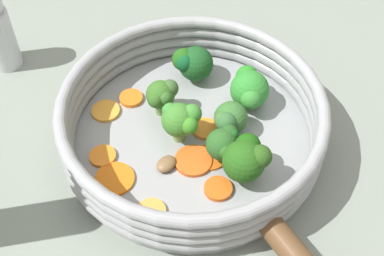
{
  "coord_description": "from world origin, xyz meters",
  "views": [
    {
      "loc": [
        -0.07,
        -0.39,
        0.51
      ],
      "look_at": [
        0.0,
        0.0,
        0.03
      ],
      "focal_mm": 50.0,
      "sensor_mm": 36.0,
      "label": 1
    }
  ],
  "objects_px": {
    "carrot_slice_0": "(106,111)",
    "broccoli_floret_2": "(229,119)",
    "carrot_slice_7": "(151,211)",
    "carrot_slice_1": "(218,189)",
    "carrot_slice_4": "(103,156)",
    "broccoli_floret_5": "(249,88)",
    "mushroom_piece_0": "(166,164)",
    "mushroom_piece_1": "(223,115)",
    "broccoli_floret_3": "(224,143)",
    "broccoli_floret_6": "(192,63)",
    "carrot_slice_8": "(205,129)",
    "broccoli_floret_1": "(162,95)",
    "carrot_slice_6": "(193,161)",
    "skillet": "(192,140)",
    "broccoli_floret_4": "(180,121)",
    "broccoli_floret_0": "(247,158)",
    "carrot_slice_3": "(131,98)",
    "carrot_slice_2": "(115,179)",
    "carrot_slice_5": "(210,157)"
  },
  "relations": [
    {
      "from": "carrot_slice_3",
      "to": "broccoli_floret_1",
      "type": "xyz_separation_m",
      "value": [
        0.04,
        -0.03,
        0.03
      ]
    },
    {
      "from": "carrot_slice_3",
      "to": "carrot_slice_6",
      "type": "height_order",
      "value": "same"
    },
    {
      "from": "carrot_slice_2",
      "to": "carrot_slice_6",
      "type": "xyz_separation_m",
      "value": [
        0.09,
        0.01,
        0.0
      ]
    },
    {
      "from": "carrot_slice_1",
      "to": "carrot_slice_5",
      "type": "distance_m",
      "value": 0.04
    },
    {
      "from": "carrot_slice_6",
      "to": "broccoli_floret_6",
      "type": "xyz_separation_m",
      "value": [
        0.02,
        0.13,
        0.03
      ]
    },
    {
      "from": "skillet",
      "to": "carrot_slice_2",
      "type": "xyz_separation_m",
      "value": [
        -0.1,
        -0.05,
        0.01
      ]
    },
    {
      "from": "broccoli_floret_1",
      "to": "broccoli_floret_4",
      "type": "bearing_deg",
      "value": -71.54
    },
    {
      "from": "carrot_slice_0",
      "to": "broccoli_floret_2",
      "type": "height_order",
      "value": "broccoli_floret_2"
    },
    {
      "from": "carrot_slice_0",
      "to": "broccoli_floret_0",
      "type": "height_order",
      "value": "broccoli_floret_0"
    },
    {
      "from": "carrot_slice_0",
      "to": "broccoli_floret_2",
      "type": "relative_size",
      "value": 0.79
    },
    {
      "from": "carrot_slice_0",
      "to": "broccoli_floret_2",
      "type": "distance_m",
      "value": 0.16
    },
    {
      "from": "carrot_slice_5",
      "to": "mushroom_piece_1",
      "type": "distance_m",
      "value": 0.06
    },
    {
      "from": "carrot_slice_1",
      "to": "broccoli_floret_1",
      "type": "relative_size",
      "value": 0.65
    },
    {
      "from": "carrot_slice_0",
      "to": "carrot_slice_1",
      "type": "xyz_separation_m",
      "value": [
        0.11,
        -0.14,
        0.0
      ]
    },
    {
      "from": "broccoli_floret_4",
      "to": "broccoli_floret_6",
      "type": "distance_m",
      "value": 0.1
    },
    {
      "from": "carrot_slice_1",
      "to": "broccoli_floret_5",
      "type": "xyz_separation_m",
      "value": [
        0.06,
        0.12,
        0.03
      ]
    },
    {
      "from": "carrot_slice_6",
      "to": "broccoli_floret_2",
      "type": "distance_m",
      "value": 0.06
    },
    {
      "from": "carrot_slice_0",
      "to": "broccoli_floret_6",
      "type": "relative_size",
      "value": 0.66
    },
    {
      "from": "skillet",
      "to": "broccoli_floret_0",
      "type": "relative_size",
      "value": 5.26
    },
    {
      "from": "broccoli_floret_0",
      "to": "broccoli_floret_6",
      "type": "distance_m",
      "value": 0.17
    },
    {
      "from": "carrot_slice_1",
      "to": "carrot_slice_4",
      "type": "height_order",
      "value": "same"
    },
    {
      "from": "carrot_slice_8",
      "to": "broccoli_floret_0",
      "type": "height_order",
      "value": "broccoli_floret_0"
    },
    {
      "from": "carrot_slice_7",
      "to": "broccoli_floret_0",
      "type": "distance_m",
      "value": 0.12
    },
    {
      "from": "carrot_slice_4",
      "to": "broccoli_floret_5",
      "type": "xyz_separation_m",
      "value": [
        0.18,
        0.05,
        0.03
      ]
    },
    {
      "from": "carrot_slice_7",
      "to": "mushroom_piece_0",
      "type": "distance_m",
      "value": 0.06
    },
    {
      "from": "broccoli_floret_3",
      "to": "broccoli_floret_6",
      "type": "xyz_separation_m",
      "value": [
        -0.01,
        0.13,
        0.0
      ]
    },
    {
      "from": "carrot_slice_8",
      "to": "broccoli_floret_1",
      "type": "height_order",
      "value": "broccoli_floret_1"
    },
    {
      "from": "carrot_slice_8",
      "to": "broccoli_floret_1",
      "type": "relative_size",
      "value": 0.66
    },
    {
      "from": "skillet",
      "to": "broccoli_floret_5",
      "type": "xyz_separation_m",
      "value": [
        0.08,
        0.04,
        0.04
      ]
    },
    {
      "from": "carrot_slice_0",
      "to": "mushroom_piece_0",
      "type": "relative_size",
      "value": 1.36
    },
    {
      "from": "carrot_slice_4",
      "to": "broccoli_floret_4",
      "type": "distance_m",
      "value": 0.1
    },
    {
      "from": "carrot_slice_1",
      "to": "carrot_slice_7",
      "type": "distance_m",
      "value": 0.08
    },
    {
      "from": "carrot_slice_2",
      "to": "broccoli_floret_1",
      "type": "relative_size",
      "value": 0.94
    },
    {
      "from": "carrot_slice_6",
      "to": "mushroom_piece_0",
      "type": "relative_size",
      "value": 1.7
    },
    {
      "from": "broccoli_floret_2",
      "to": "broccoli_floret_5",
      "type": "bearing_deg",
      "value": 51.29
    },
    {
      "from": "carrot_slice_1",
      "to": "broccoli_floret_5",
      "type": "bearing_deg",
      "value": 62.54
    },
    {
      "from": "carrot_slice_6",
      "to": "mushroom_piece_0",
      "type": "xyz_separation_m",
      "value": [
        -0.03,
        -0.0,
        0.0
      ]
    },
    {
      "from": "skillet",
      "to": "broccoli_floret_4",
      "type": "relative_size",
      "value": 5.54
    },
    {
      "from": "carrot_slice_1",
      "to": "carrot_slice_7",
      "type": "xyz_separation_m",
      "value": [
        -0.08,
        -0.02,
        -0.0
      ]
    },
    {
      "from": "carrot_slice_6",
      "to": "broccoli_floret_3",
      "type": "bearing_deg",
      "value": 1.18
    },
    {
      "from": "mushroom_piece_0",
      "to": "mushroom_piece_1",
      "type": "xyz_separation_m",
      "value": [
        0.08,
        0.06,
        0.0
      ]
    },
    {
      "from": "carrot_slice_7",
      "to": "broccoli_floret_2",
      "type": "bearing_deg",
      "value": 41.71
    },
    {
      "from": "broccoli_floret_6",
      "to": "mushroom_piece_1",
      "type": "distance_m",
      "value": 0.08
    },
    {
      "from": "broccoli_floret_1",
      "to": "mushroom_piece_1",
      "type": "relative_size",
      "value": 2.2
    },
    {
      "from": "skillet",
      "to": "broccoli_floret_2",
      "type": "xyz_separation_m",
      "value": [
        0.04,
        -0.0,
        0.03
      ]
    },
    {
      "from": "broccoli_floret_6",
      "to": "mushroom_piece_0",
      "type": "distance_m",
      "value": 0.15
    },
    {
      "from": "carrot_slice_8",
      "to": "broccoli_floret_0",
      "type": "xyz_separation_m",
      "value": [
        0.03,
        -0.07,
        0.03
      ]
    },
    {
      "from": "broccoli_floret_0",
      "to": "carrot_slice_6",
      "type": "bearing_deg",
      "value": 151.27
    },
    {
      "from": "mushroom_piece_1",
      "to": "carrot_slice_8",
      "type": "bearing_deg",
      "value": -150.59
    },
    {
      "from": "broccoli_floret_1",
      "to": "broccoli_floret_4",
      "type": "relative_size",
      "value": 0.91
    }
  ]
}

